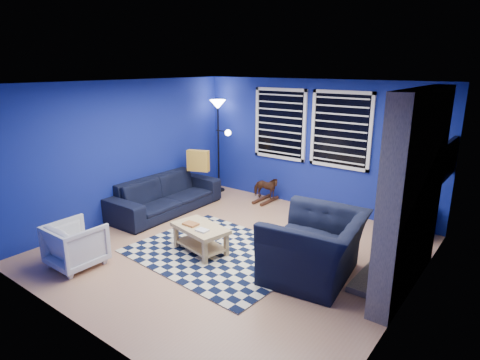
# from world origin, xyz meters

# --- Properties ---
(floor) EXTENTS (5.00, 5.00, 0.00)m
(floor) POSITION_xyz_m (0.00, 0.00, 0.00)
(floor) COLOR tan
(floor) RESTS_ON ground
(ceiling) EXTENTS (5.00, 5.00, 0.00)m
(ceiling) POSITION_xyz_m (0.00, 0.00, 2.50)
(ceiling) COLOR white
(ceiling) RESTS_ON wall_back
(wall_back) EXTENTS (5.00, 0.00, 5.00)m
(wall_back) POSITION_xyz_m (0.00, 2.50, 1.25)
(wall_back) COLOR navy
(wall_back) RESTS_ON floor
(wall_left) EXTENTS (0.00, 5.00, 5.00)m
(wall_left) POSITION_xyz_m (-2.50, 0.00, 1.25)
(wall_left) COLOR navy
(wall_left) RESTS_ON floor
(wall_right) EXTENTS (0.00, 5.00, 5.00)m
(wall_right) POSITION_xyz_m (2.50, 0.00, 1.25)
(wall_right) COLOR navy
(wall_right) RESTS_ON floor
(fireplace) EXTENTS (0.65, 2.00, 2.50)m
(fireplace) POSITION_xyz_m (2.36, 0.50, 1.20)
(fireplace) COLOR gray
(fireplace) RESTS_ON floor
(window_left) EXTENTS (1.17, 0.06, 1.42)m
(window_left) POSITION_xyz_m (-0.75, 2.46, 1.60)
(window_left) COLOR black
(window_left) RESTS_ON wall_back
(window_right) EXTENTS (1.17, 0.06, 1.42)m
(window_right) POSITION_xyz_m (0.55, 2.46, 1.60)
(window_right) COLOR black
(window_right) RESTS_ON wall_back
(tv) EXTENTS (0.07, 1.00, 0.58)m
(tv) POSITION_xyz_m (2.45, 2.00, 1.40)
(tv) COLOR black
(tv) RESTS_ON wall_right
(rug) EXTENTS (2.62, 2.15, 0.02)m
(rug) POSITION_xyz_m (-0.11, -0.23, 0.01)
(rug) COLOR black
(rug) RESTS_ON floor
(sofa) EXTENTS (2.32, 0.95, 0.67)m
(sofa) POSITION_xyz_m (-2.10, 0.54, 0.34)
(sofa) COLOR black
(sofa) RESTS_ON floor
(armchair_big) EXTENTS (1.48, 1.33, 0.87)m
(armchair_big) POSITION_xyz_m (1.35, 0.01, 0.43)
(armchair_big) COLOR black
(armchair_big) RESTS_ON floor
(armchair_bent) EXTENTS (0.68, 0.70, 0.63)m
(armchair_bent) POSITION_xyz_m (-1.47, -1.73, 0.32)
(armchair_bent) COLOR gray
(armchair_bent) RESTS_ON floor
(rocking_horse) EXTENTS (0.38, 0.60, 0.47)m
(rocking_horse) POSITION_xyz_m (-0.88, 2.18, 0.30)
(rocking_horse) COLOR #442316
(rocking_horse) RESTS_ON floor
(coffee_table) EXTENTS (0.97, 0.68, 0.44)m
(coffee_table) POSITION_xyz_m (-0.36, -0.37, 0.31)
(coffee_table) COLOR #D7B479
(coffee_table) RESTS_ON rug
(cabinet) EXTENTS (0.76, 0.61, 0.64)m
(cabinet) POSITION_xyz_m (1.94, 2.25, 0.28)
(cabinet) COLOR #D7B479
(cabinet) RESTS_ON floor
(floor_lamp) EXTENTS (0.55, 0.34, 2.03)m
(floor_lamp) POSITION_xyz_m (-2.13, 2.19, 1.66)
(floor_lamp) COLOR black
(floor_lamp) RESTS_ON floor
(throw_pillow) EXTENTS (0.47, 0.28, 0.43)m
(throw_pillow) POSITION_xyz_m (-1.95, 1.31, 0.89)
(throw_pillow) COLOR gold
(throw_pillow) RESTS_ON sofa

